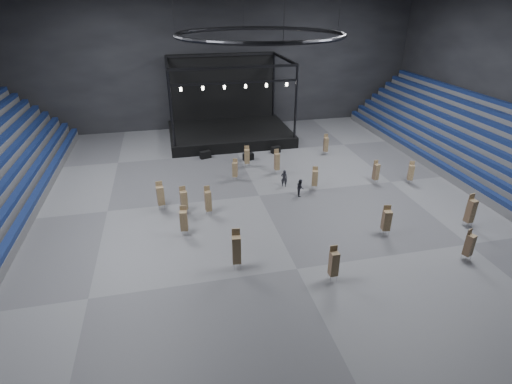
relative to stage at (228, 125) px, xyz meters
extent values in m
plane|color=#545457|center=(0.00, -16.24, -1.45)|extent=(50.00, 50.00, 0.00)
cube|color=black|center=(0.00, 4.76, 7.55)|extent=(50.00, 0.20, 18.00)
cube|color=black|center=(0.00, -37.24, 7.55)|extent=(50.00, 0.20, 18.00)
cube|color=#0C1838|center=(-18.12, -16.24, -0.50)|extent=(0.59, 40.00, 0.40)
cube|color=#0C1838|center=(-19.02, -16.24, 0.25)|extent=(0.59, 40.00, 0.40)
cube|color=#505052|center=(21.40, -16.24, -1.08)|extent=(7.20, 40.00, 0.75)
cube|color=#0C1838|center=(18.12, -16.24, -0.50)|extent=(0.59, 40.00, 0.40)
cube|color=#505052|center=(21.85, -16.24, -0.70)|extent=(6.30, 40.00, 1.50)
cube|color=#0C1838|center=(19.02, -16.24, 0.25)|extent=(0.59, 40.00, 0.40)
cube|color=#505052|center=(22.30, -16.24, -0.33)|extent=(5.40, 40.00, 2.25)
cube|color=#0C1838|center=(19.91, -16.24, 1.00)|extent=(0.59, 40.00, 0.40)
cube|color=#505052|center=(22.75, -16.24, 0.05)|extent=(4.50, 40.00, 3.00)
cube|color=#0C1838|center=(20.82, -16.24, 1.75)|extent=(0.59, 40.00, 0.40)
cube|color=#505052|center=(23.20, -16.24, 0.42)|extent=(3.60, 40.00, 3.75)
cube|color=#0C1838|center=(21.71, -16.24, 2.50)|extent=(0.59, 40.00, 0.40)
cube|color=#505052|center=(23.65, -16.24, 0.80)|extent=(2.70, 40.00, 4.50)
cube|color=#0C1838|center=(22.61, -16.24, 3.25)|extent=(0.59, 40.00, 0.40)
cube|color=#505052|center=(24.10, -16.24, 1.17)|extent=(1.80, 40.00, 5.25)
cube|color=#0C1838|center=(23.52, -16.24, 4.00)|extent=(0.59, 40.00, 0.40)
cube|color=#505052|center=(24.55, -16.24, 1.55)|extent=(0.90, 40.00, 6.00)
cube|color=black|center=(0.00, -0.74, -0.85)|extent=(14.00, 10.00, 1.20)
cube|color=black|center=(0.00, 4.06, 3.75)|extent=(13.30, 0.30, 8.00)
cylinder|color=black|center=(-6.60, -5.34, 3.65)|extent=(0.24, 0.24, 7.80)
cylinder|color=black|center=(-6.60, 3.86, 3.65)|extent=(0.24, 0.24, 7.80)
cylinder|color=black|center=(6.60, -5.34, 3.65)|extent=(0.24, 0.24, 7.80)
cylinder|color=black|center=(6.60, 3.86, 3.65)|extent=(0.24, 0.24, 7.80)
cube|color=black|center=(0.00, -5.34, 7.55)|extent=(13.40, 0.25, 0.25)
cube|color=black|center=(0.00, 3.86, 7.55)|extent=(13.40, 0.25, 0.25)
cube|color=black|center=(0.00, -5.34, 6.05)|extent=(13.40, 0.20, 0.20)
cylinder|color=white|center=(-5.50, -5.34, 5.65)|extent=(0.24, 0.24, 0.35)
cylinder|color=white|center=(-3.30, -5.34, 5.65)|extent=(0.24, 0.24, 0.35)
cylinder|color=white|center=(-1.10, -5.34, 5.65)|extent=(0.24, 0.24, 0.35)
cylinder|color=white|center=(1.10, -5.34, 5.65)|extent=(0.24, 0.24, 0.35)
cylinder|color=white|center=(3.30, -5.34, 5.65)|extent=(0.24, 0.24, 0.35)
cylinder|color=white|center=(5.50, -5.34, 5.65)|extent=(0.24, 0.24, 0.35)
torus|color=black|center=(0.00, -16.24, 11.55)|extent=(12.30, 12.30, 0.30)
cube|color=black|center=(-3.54, -6.41, -1.07)|extent=(1.25, 0.89, 0.76)
cube|color=black|center=(0.78, -7.95, -1.09)|extent=(1.15, 0.71, 0.72)
cube|color=black|center=(4.14, -6.49, -1.11)|extent=(1.14, 0.79, 0.69)
cylinder|color=silver|center=(-8.43, -17.04, -1.22)|extent=(0.03, 0.03, 0.46)
cylinder|color=silver|center=(-8.43, -16.61, -1.22)|extent=(0.03, 0.03, 0.46)
cylinder|color=silver|center=(-8.00, -17.04, -1.22)|extent=(0.03, 0.03, 0.46)
cylinder|color=silver|center=(-8.00, -16.61, -1.22)|extent=(0.03, 0.03, 0.46)
cube|color=#A08958|center=(-8.21, -16.83, -0.22)|extent=(0.62, 0.62, 1.54)
cube|color=#A08958|center=(-8.25, -16.60, 0.50)|extent=(0.53, 0.14, 0.85)
cylinder|color=silver|center=(0.07, -9.93, -1.24)|extent=(0.03, 0.03, 0.41)
cylinder|color=silver|center=(0.07, -9.54, -1.24)|extent=(0.03, 0.03, 0.41)
cylinder|color=silver|center=(0.47, -9.93, -1.24)|extent=(0.03, 0.03, 0.41)
cylinder|color=silver|center=(0.47, -9.54, -1.24)|extent=(0.03, 0.03, 0.41)
cube|color=#A08958|center=(0.27, -9.73, -0.33)|extent=(0.56, 0.56, 1.42)
cube|color=#A08958|center=(0.30, -9.53, 0.33)|extent=(0.48, 0.13, 0.78)
cylinder|color=silver|center=(4.86, -16.29, -1.25)|extent=(0.03, 0.03, 0.41)
cylinder|color=silver|center=(4.86, -15.90, -1.25)|extent=(0.03, 0.03, 0.41)
cylinder|color=silver|center=(5.25, -16.29, -1.25)|extent=(0.03, 0.03, 0.41)
cylinder|color=silver|center=(5.25, -15.90, -1.25)|extent=(0.03, 0.03, 0.41)
cube|color=#A08958|center=(5.06, -16.10, -0.35)|extent=(0.61, 0.61, 1.39)
cube|color=#A08958|center=(5.11, -15.90, 0.30)|extent=(0.47, 0.19, 0.77)
cylinder|color=silver|center=(13.82, -17.03, -1.26)|extent=(0.03, 0.03, 0.39)
cylinder|color=silver|center=(13.82, -16.66, -1.26)|extent=(0.03, 0.03, 0.39)
cylinder|color=silver|center=(14.18, -17.03, -1.26)|extent=(0.03, 0.03, 0.39)
cylinder|color=silver|center=(14.18, -16.66, -1.26)|extent=(0.03, 0.03, 0.39)
cube|color=#A08958|center=(14.00, -16.85, -0.36)|extent=(0.62, 0.62, 1.40)
cube|color=#A08958|center=(14.08, -16.67, 0.29)|extent=(0.43, 0.23, 0.77)
cylinder|color=silver|center=(-6.85, -21.32, -1.24)|extent=(0.03, 0.03, 0.43)
cylinder|color=silver|center=(-6.85, -20.91, -1.24)|extent=(0.03, 0.03, 0.43)
cylinder|color=silver|center=(-6.44, -21.32, -1.24)|extent=(0.03, 0.03, 0.43)
cylinder|color=silver|center=(-6.44, -20.91, -1.24)|extent=(0.03, 0.03, 0.43)
cube|color=#A08958|center=(-6.64, -21.11, -0.28)|extent=(0.59, 0.59, 1.49)
cube|color=#A08958|center=(-6.61, -20.90, 0.42)|extent=(0.50, 0.14, 0.82)
cylinder|color=silver|center=(2.58, -12.09, -1.26)|extent=(0.03, 0.03, 0.38)
cylinder|color=silver|center=(2.58, -11.73, -1.26)|extent=(0.03, 0.03, 0.38)
cylinder|color=silver|center=(2.94, -12.09, -1.26)|extent=(0.03, 0.03, 0.38)
cylinder|color=silver|center=(2.94, -11.73, -1.26)|extent=(0.03, 0.03, 0.38)
cube|color=#A08958|center=(2.76, -11.91, -0.26)|extent=(0.49, 0.49, 1.63)
cube|color=#A08958|center=(2.74, -11.72, 0.51)|extent=(0.44, 0.09, 0.90)
cylinder|color=silver|center=(1.56, -28.43, -1.24)|extent=(0.03, 0.03, 0.41)
cylinder|color=silver|center=(1.56, -28.04, -1.24)|extent=(0.03, 0.03, 0.41)
cylinder|color=silver|center=(1.95, -28.43, -1.24)|extent=(0.03, 0.03, 0.41)
cylinder|color=silver|center=(1.95, -28.04, -1.24)|extent=(0.03, 0.03, 0.41)
cube|color=#A08958|center=(1.75, -28.24, -0.25)|extent=(0.50, 0.50, 1.58)
cube|color=#A08958|center=(1.75, -28.03, 0.49)|extent=(0.47, 0.07, 0.87)
cylinder|color=silver|center=(10.89, -28.42, -1.25)|extent=(0.03, 0.03, 0.39)
cylinder|color=silver|center=(10.89, -28.05, -1.25)|extent=(0.03, 0.03, 0.39)
cylinder|color=silver|center=(11.26, -28.42, -1.25)|extent=(0.03, 0.03, 0.39)
cylinder|color=silver|center=(11.26, -28.05, -1.25)|extent=(0.03, 0.03, 0.39)
cube|color=#A08958|center=(11.08, -28.24, -0.32)|extent=(0.61, 0.61, 1.48)
cube|color=#A08958|center=(11.00, -28.05, 0.38)|extent=(0.44, 0.22, 0.82)
cylinder|color=silver|center=(-6.65, -18.14, -1.24)|extent=(0.03, 0.03, 0.42)
cylinder|color=silver|center=(-6.65, -17.74, -1.24)|extent=(0.03, 0.03, 0.42)
cylinder|color=silver|center=(-6.25, -18.14, -1.24)|extent=(0.03, 0.03, 0.42)
cylinder|color=silver|center=(-6.25, -17.74, -1.24)|extent=(0.03, 0.03, 0.42)
cube|color=#A08958|center=(-6.45, -17.94, -0.28)|extent=(0.58, 0.58, 1.51)
cube|color=#A08958|center=(-6.48, -17.74, 0.43)|extent=(0.48, 0.15, 0.83)
cylinder|color=silver|center=(7.18, -24.52, -1.22)|extent=(0.03, 0.03, 0.45)
cylinder|color=silver|center=(7.18, -24.09, -1.22)|extent=(0.03, 0.03, 0.45)
cylinder|color=silver|center=(7.61, -24.52, -1.22)|extent=(0.03, 0.03, 0.45)
cylinder|color=silver|center=(7.61, -24.09, -1.22)|extent=(0.03, 0.03, 0.45)
cube|color=#A08958|center=(7.39, -24.30, -0.25)|extent=(0.63, 0.63, 1.50)
cube|color=#A08958|center=(7.43, -24.08, 0.45)|extent=(0.53, 0.16, 0.82)
cylinder|color=silver|center=(9.04, -8.41, -1.27)|extent=(0.03, 0.03, 0.36)
cylinder|color=silver|center=(9.04, -8.06, -1.27)|extent=(0.03, 0.03, 0.36)
cylinder|color=silver|center=(9.39, -8.41, -1.27)|extent=(0.03, 0.03, 0.36)
cylinder|color=silver|center=(9.39, -8.06, -1.27)|extent=(0.03, 0.03, 0.36)
cube|color=#A08958|center=(9.22, -8.24, -0.32)|extent=(0.45, 0.45, 1.53)
cube|color=#A08958|center=(9.22, -8.05, 0.40)|extent=(0.42, 0.07, 0.84)
cylinder|color=silver|center=(-4.81, -18.76, -1.26)|extent=(0.03, 0.03, 0.39)
cylinder|color=silver|center=(-4.81, -18.39, -1.26)|extent=(0.03, 0.03, 0.39)
cylinder|color=silver|center=(-4.44, -18.76, -1.26)|extent=(0.03, 0.03, 0.39)
cylinder|color=silver|center=(-4.44, -18.39, -1.26)|extent=(0.03, 0.03, 0.39)
cube|color=#A08958|center=(-4.62, -18.58, -0.24)|extent=(0.52, 0.52, 1.64)
cube|color=#A08958|center=(-4.65, -18.39, 0.53)|extent=(0.45, 0.12, 0.90)
cylinder|color=silver|center=(-1.63, -12.79, -1.26)|extent=(0.03, 0.03, 0.38)
cylinder|color=silver|center=(-1.63, -12.43, -1.26)|extent=(0.03, 0.03, 0.38)
cylinder|color=silver|center=(-1.27, -12.79, -1.26)|extent=(0.03, 0.03, 0.38)
cylinder|color=silver|center=(-1.27, -12.43, -1.26)|extent=(0.03, 0.03, 0.38)
cube|color=#A08958|center=(-1.45, -12.61, -0.39)|extent=(0.58, 0.58, 1.38)
cube|color=#A08958|center=(-1.38, -12.44, 0.25)|extent=(0.42, 0.21, 0.76)
cylinder|color=silver|center=(10.77, -16.26, -1.26)|extent=(0.03, 0.03, 0.38)
cylinder|color=silver|center=(10.77, -15.90, -1.26)|extent=(0.03, 0.03, 0.38)
cylinder|color=silver|center=(11.13, -16.26, -1.26)|extent=(0.03, 0.03, 0.38)
cylinder|color=silver|center=(11.13, -15.90, -1.26)|extent=(0.03, 0.03, 0.38)
cube|color=#A08958|center=(10.95, -16.08, -0.34)|extent=(0.52, 0.52, 1.47)
cube|color=#A08958|center=(10.92, -15.89, 0.35)|extent=(0.44, 0.12, 0.81)
cylinder|color=silver|center=(-3.90, -25.98, -1.23)|extent=(0.03, 0.03, 0.45)
cylinder|color=silver|center=(-3.90, -25.56, -1.23)|extent=(0.03, 0.03, 0.45)
cylinder|color=silver|center=(-3.47, -25.98, -1.23)|extent=(0.03, 0.03, 0.45)
cylinder|color=silver|center=(-3.47, -25.56, -1.23)|extent=(0.03, 0.03, 0.45)
cube|color=#A08958|center=(-3.68, -25.77, -0.07)|extent=(0.59, 0.59, 1.87)
cube|color=#A08958|center=(-3.66, -25.55, 0.82)|extent=(0.52, 0.12, 1.03)
cylinder|color=silver|center=(13.80, -24.83, -1.24)|extent=(0.03, 0.03, 0.43)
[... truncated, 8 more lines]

